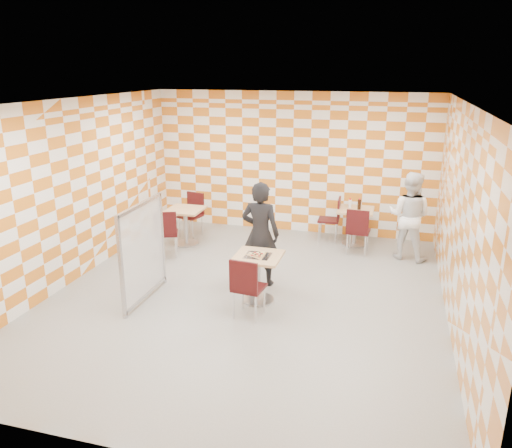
% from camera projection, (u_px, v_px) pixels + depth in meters
% --- Properties ---
extents(room_shell, '(7.00, 7.00, 7.00)m').
position_uv_depth(room_shell, '(256.00, 196.00, 7.94)').
color(room_shell, gray).
rests_on(room_shell, ground).
extents(main_table, '(0.70, 0.70, 0.75)m').
position_uv_depth(main_table, '(258.00, 270.00, 7.61)').
color(main_table, tan).
rests_on(main_table, ground).
extents(second_table, '(0.70, 0.70, 0.75)m').
position_uv_depth(second_table, '(355.00, 221.00, 10.06)').
color(second_table, tan).
rests_on(second_table, ground).
extents(empty_table, '(0.70, 0.70, 0.75)m').
position_uv_depth(empty_table, '(186.00, 220.00, 10.07)').
color(empty_table, tan).
rests_on(empty_table, ground).
extents(chair_main_front, '(0.47, 0.47, 0.92)m').
position_uv_depth(chair_main_front, '(246.00, 284.00, 7.03)').
color(chair_main_front, '#350A0C').
rests_on(chair_main_front, ground).
extents(chair_second_front, '(0.45, 0.46, 0.92)m').
position_uv_depth(chair_second_front, '(358.00, 228.00, 9.48)').
color(chair_second_front, '#350A0C').
rests_on(chair_second_front, ground).
extents(chair_second_side, '(0.45, 0.44, 0.92)m').
position_uv_depth(chair_second_side, '(333.00, 216.00, 10.25)').
color(chair_second_side, '#350A0C').
rests_on(chair_second_side, ground).
extents(chair_empty_near, '(0.55, 0.55, 0.92)m').
position_uv_depth(chair_empty_near, '(166.00, 230.00, 9.36)').
color(chair_empty_near, '#350A0C').
rests_on(chair_empty_near, ground).
extents(chair_empty_far, '(0.51, 0.52, 0.92)m').
position_uv_depth(chair_empty_far, '(193.00, 211.00, 10.61)').
color(chair_empty_far, '#350A0C').
rests_on(chair_empty_far, ground).
extents(partition, '(0.08, 1.38, 1.55)m').
position_uv_depth(partition, '(143.00, 251.00, 7.58)').
color(partition, white).
rests_on(partition, ground).
extents(man_dark, '(0.65, 0.44, 1.74)m').
position_uv_depth(man_dark, '(260.00, 234.00, 8.13)').
color(man_dark, black).
rests_on(man_dark, ground).
extents(man_white, '(0.95, 0.82, 1.66)m').
position_uv_depth(man_white, '(409.00, 216.00, 9.25)').
color(man_white, white).
rests_on(man_white, ground).
extents(pizza_on_foil, '(0.40, 0.40, 0.04)m').
position_uv_depth(pizza_on_foil, '(258.00, 255.00, 7.51)').
color(pizza_on_foil, silver).
rests_on(pizza_on_foil, main_table).
extents(sport_bottle, '(0.06, 0.06, 0.20)m').
position_uv_depth(sport_bottle, '(350.00, 203.00, 10.07)').
color(sport_bottle, white).
rests_on(sport_bottle, second_table).
extents(soda_bottle, '(0.07, 0.07, 0.23)m').
position_uv_depth(soda_bottle, '(359.00, 204.00, 9.93)').
color(soda_bottle, black).
rests_on(soda_bottle, second_table).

